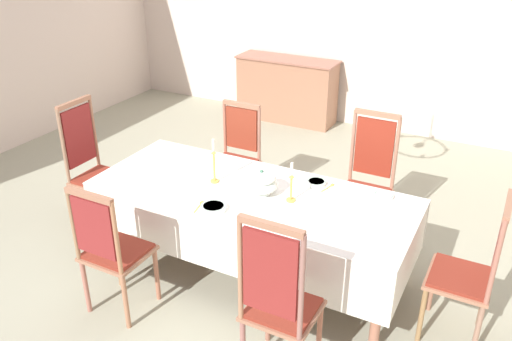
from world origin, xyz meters
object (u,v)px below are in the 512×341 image
(dining_table, at_px, (251,199))
(chair_south_b, at_px, (278,300))
(soup_tureen, at_px, (262,182))
(candlestick_west, at_px, (214,165))
(chair_south_a, at_px, (111,248))
(bowl_near_left, at_px, (213,207))
(sideboard, at_px, (287,90))
(chair_north_b, at_px, (367,180))
(bowl_far_left, at_px, (384,195))
(chair_north_a, at_px, (236,155))
(chair_head_east, at_px, (472,270))
(bowl_near_right, at_px, (316,182))
(chair_head_west, at_px, (93,165))
(spoon_secondary, at_px, (331,186))
(spoon_primary, at_px, (201,204))
(candlestick_east, at_px, (291,186))

(dining_table, distance_m, chair_south_b, 1.14)
(soup_tureen, distance_m, candlestick_west, 0.43)
(chair_south_a, bearing_deg, bowl_near_left, 43.14)
(dining_table, bearing_deg, chair_south_a, -126.06)
(soup_tureen, xyz_separation_m, sideboard, (-1.35, 3.44, -0.41))
(soup_tureen, bearing_deg, chair_north_b, 57.45)
(bowl_far_left, bearing_deg, chair_north_b, 117.46)
(bowl_near_left, height_order, bowl_far_left, bowl_near_left)
(chair_north_a, relative_size, sideboard, 0.75)
(chair_head_east, distance_m, bowl_near_right, 1.33)
(chair_head_west, relative_size, spoon_secondary, 7.03)
(chair_north_a, distance_m, bowl_near_right, 1.23)
(chair_north_a, bearing_deg, spoon_primary, 108.45)
(bowl_near_right, distance_m, spoon_primary, 0.96)
(spoon_primary, bearing_deg, bowl_near_left, -22.31)
(soup_tureen, height_order, candlestick_west, candlestick_west)
(bowl_near_right, relative_size, sideboard, 0.11)
(chair_head_east, xyz_separation_m, candlestick_east, (-1.34, 0.00, 0.31))
(dining_table, relative_size, soup_tureen, 10.05)
(chair_north_b, xyz_separation_m, chair_head_west, (-2.36, -0.92, 0.01))
(chair_south_b, bearing_deg, bowl_near_left, 145.95)
(chair_north_b, xyz_separation_m, spoon_primary, (-0.91, -1.28, 0.16))
(chair_north_b, bearing_deg, soup_tureen, 57.45)
(bowl_far_left, height_order, spoon_secondary, bowl_far_left)
(dining_table, distance_m, soup_tureen, 0.20)
(spoon_secondary, bearing_deg, chair_head_west, -156.23)
(chair_south_b, xyz_separation_m, candlestick_east, (-0.34, 0.92, 0.27))
(dining_table, xyz_separation_m, candlestick_west, (-0.34, -0.00, 0.23))
(soup_tureen, height_order, sideboard, soup_tureen)
(chair_head_east, relative_size, candlestick_east, 3.51)
(chair_south_b, distance_m, soup_tureen, 1.12)
(spoon_primary, relative_size, sideboard, 0.12)
(chair_south_b, height_order, bowl_near_left, chair_south_b)
(chair_north_a, relative_size, bowl_far_left, 7.29)
(bowl_near_right, bearing_deg, chair_head_east, -15.05)
(bowl_near_right, height_order, spoon_primary, bowl_near_right)
(candlestick_west, bearing_deg, chair_head_west, 180.00)
(bowl_near_right, relative_size, spoon_secondary, 0.90)
(bowl_near_left, bearing_deg, sideboard, 106.79)
(chair_south_b, bearing_deg, candlestick_west, 137.80)
(chair_head_west, height_order, soup_tureen, chair_head_west)
(chair_head_east, xyz_separation_m, candlestick_west, (-2.02, 0.00, 0.33))
(soup_tureen, distance_m, sideboard, 3.72)
(dining_table, xyz_separation_m, bowl_near_left, (-0.11, -0.39, 0.10))
(dining_table, distance_m, bowl_near_right, 0.54)
(soup_tureen, relative_size, bowl_far_left, 1.71)
(chair_north_b, relative_size, sideboard, 0.83)
(chair_head_west, xyz_separation_m, candlestick_east, (2.02, -0.00, 0.27))
(bowl_far_left, bearing_deg, candlestick_east, -147.90)
(chair_head_east, relative_size, soup_tureen, 4.47)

